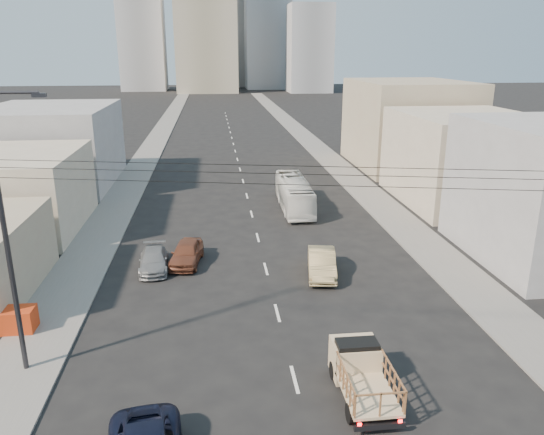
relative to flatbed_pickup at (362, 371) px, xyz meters
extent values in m
plane|color=black|center=(-2.51, -0.69, -1.09)|extent=(420.00, 420.00, 0.00)
cube|color=slate|center=(-14.26, 69.31, -1.03)|extent=(3.50, 180.00, 0.12)
cube|color=slate|center=(9.24, 69.31, -1.03)|extent=(3.50, 180.00, 0.12)
cube|color=silver|center=(-2.51, 1.31, -1.09)|extent=(0.15, 2.00, 0.01)
cube|color=silver|center=(-2.51, 7.31, -1.09)|extent=(0.15, 2.00, 0.01)
cube|color=silver|center=(-2.51, 13.31, -1.09)|extent=(0.15, 2.00, 0.01)
cube|color=silver|center=(-2.51, 19.31, -1.09)|extent=(0.15, 2.00, 0.01)
cube|color=silver|center=(-2.51, 25.31, -1.09)|extent=(0.15, 2.00, 0.01)
cube|color=silver|center=(-2.51, 31.31, -1.09)|extent=(0.15, 2.00, 0.01)
cube|color=silver|center=(-2.51, 37.31, -1.09)|extent=(0.15, 2.00, 0.01)
cube|color=silver|center=(-2.51, 43.31, -1.09)|extent=(0.15, 2.00, 0.01)
cube|color=silver|center=(-2.51, 49.31, -1.09)|extent=(0.15, 2.00, 0.01)
cube|color=silver|center=(-2.51, 55.31, -1.09)|extent=(0.15, 2.00, 0.01)
cube|color=silver|center=(-2.51, 61.31, -1.09)|extent=(0.15, 2.00, 0.01)
cube|color=silver|center=(-2.51, 67.31, -1.09)|extent=(0.15, 2.00, 0.01)
cube|color=silver|center=(-2.51, 73.31, -1.09)|extent=(0.15, 2.00, 0.01)
cube|color=silver|center=(-2.51, 79.31, -1.09)|extent=(0.15, 2.00, 0.01)
cube|color=silver|center=(-2.51, 85.31, -1.09)|extent=(0.15, 2.00, 0.01)
cube|color=silver|center=(-2.51, 91.31, -1.09)|extent=(0.15, 2.00, 0.01)
cube|color=silver|center=(-2.51, 97.31, -1.09)|extent=(0.15, 2.00, 0.01)
cube|color=silver|center=(-2.51, 103.31, -1.09)|extent=(0.15, 2.00, 0.01)
cube|color=#CBB088|center=(0.00, -0.90, -0.39)|extent=(1.90, 3.00, 0.12)
cube|color=#CBB088|center=(0.00, 1.10, -0.14)|extent=(1.90, 1.60, 1.50)
cube|color=black|center=(0.00, 0.85, 0.46)|extent=(1.70, 0.90, 0.70)
cube|color=#2D2D33|center=(0.00, -2.45, -0.69)|extent=(1.90, 0.12, 0.22)
cube|color=#FF0C0C|center=(-0.75, -2.45, -0.54)|extent=(0.15, 0.05, 0.12)
cube|color=#FF0C0C|center=(0.75, -2.45, -0.54)|extent=(0.15, 0.05, 0.12)
cylinder|color=black|center=(-0.85, 1.20, -0.71)|extent=(0.25, 0.76, 0.76)
cylinder|color=black|center=(0.85, 1.20, -0.71)|extent=(0.25, 0.76, 0.76)
cylinder|color=black|center=(-0.85, -1.60, -0.71)|extent=(0.25, 0.76, 0.76)
cylinder|color=black|center=(0.85, -1.60, -0.71)|extent=(0.25, 0.76, 0.76)
imported|color=white|center=(1.33, 26.54, 0.27)|extent=(2.42, 9.81, 2.72)
imported|color=brown|center=(-7.54, 14.78, -0.35)|extent=(2.39, 4.60, 1.49)
imported|color=tan|center=(0.83, 12.01, -0.33)|extent=(2.33, 4.86, 1.54)
imported|color=gray|center=(-9.58, 14.04, -0.47)|extent=(1.99, 4.38, 1.24)
cylinder|color=#2D2D33|center=(-14.01, 3.31, 4.91)|extent=(0.22, 0.22, 12.00)
cylinder|color=#2D2D33|center=(-13.01, 3.31, 10.71)|extent=(2.00, 0.12, 0.12)
cube|color=#2D2D33|center=(-12.01, 3.31, 10.61)|extent=(0.50, 0.25, 0.15)
cylinder|color=black|center=(-2.51, 0.81, 8.21)|extent=(23.01, 5.02, 0.02)
cylinder|color=black|center=(-2.51, 0.81, 7.91)|extent=(23.01, 5.02, 0.02)
cylinder|color=black|center=(-2.51, 0.81, 7.51)|extent=(23.01, 5.02, 0.02)
cube|color=red|center=(-15.51, 6.75, -0.78)|extent=(1.80, 1.20, 0.38)
cube|color=red|center=(-15.51, 6.75, -0.40)|extent=(1.80, 1.20, 0.38)
cube|color=red|center=(-15.51, 6.75, -0.02)|extent=(1.80, 1.20, 0.38)
cube|color=#B5A992|center=(16.99, 27.31, 2.91)|extent=(11.00, 14.00, 8.00)
cube|color=tan|center=(17.49, 43.31, 3.91)|extent=(12.00, 16.00, 10.00)
cube|color=#B5A992|center=(-21.51, 23.31, 1.91)|extent=(11.00, 12.00, 6.00)
cube|color=gray|center=(-22.01, 38.31, 2.91)|extent=(12.00, 16.00, 8.00)
cube|color=#909498|center=(15.49, 184.31, 18.91)|extent=(16.00, 16.00, 40.00)
cube|color=#909498|center=(-28.51, 179.31, 15.91)|extent=(15.00, 15.00, 34.00)
cube|color=gray|center=(3.49, 199.31, 20.91)|extent=(18.00, 18.00, 44.00)
cube|color=#909498|center=(27.49, 164.31, 12.91)|extent=(14.00, 14.00, 28.00)
camera|label=1|loc=(-5.63, -17.78, 12.17)|focal=35.00mm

